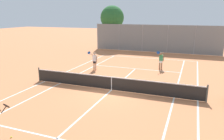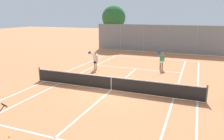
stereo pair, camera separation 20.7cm
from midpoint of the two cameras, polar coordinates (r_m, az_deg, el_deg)
The scene contains 8 objects.
ground_plane at distance 14.92m, azimuth 0.20°, elevation -5.25°, with size 120.00×120.00×0.00m, color #CC7A4C.
court_line_markings at distance 14.92m, azimuth 0.20°, elevation -5.24°, with size 11.10×23.90×0.01m.
tennis_net at distance 14.75m, azimuth 0.20°, elevation -3.39°, with size 12.00×0.10×1.07m.
player_far_left at distance 20.12m, azimuth -4.13°, elevation 2.64°, with size 0.73×0.72×1.77m.
player_far_right at distance 20.70m, azimuth 13.11°, elevation 2.63°, with size 0.60×0.78×1.77m.
loose_tennis_ball_2 at distance 10.47m, azimuth -24.69°, elevation -15.46°, with size 0.07×0.07×0.07m, color #D1DB33.
back_fence at distance 29.98m, azimuth 11.67°, elevation 8.02°, with size 16.87×0.08×3.67m.
tree_behind_left at distance 33.19m, azimuth 0.50°, elevation 13.32°, with size 3.49×3.49×6.26m.
Camera 2 is at (5.18, -13.06, 5.02)m, focal length 35.00 mm.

